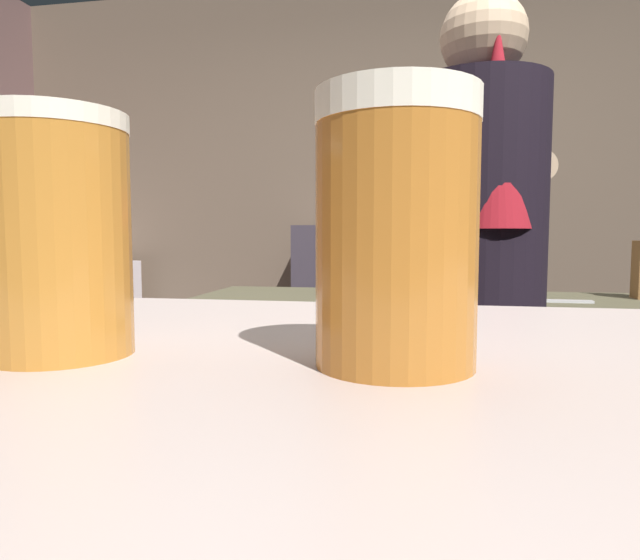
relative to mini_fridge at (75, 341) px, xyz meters
name	(u,v)px	position (x,y,z in m)	size (l,w,h in m)	color
wall_back	(407,203)	(2.03, 0.45, 0.86)	(5.20, 0.10, 2.70)	brown
prep_counter	(493,432)	(2.38, -1.12, -0.02)	(2.10, 0.60, 0.93)	#474330
back_shelf	(375,327)	(1.86, 0.17, 0.11)	(0.93, 0.36, 1.20)	#3C343E
mini_fridge	(75,341)	(0.00, 0.00, 0.00)	(0.63, 0.58, 0.98)	white
bartender	(479,283)	(2.28, -1.58, 0.54)	(0.49, 0.55, 1.77)	#372836
mixing_bowl	(358,288)	(1.90, -1.04, 0.46)	(0.17, 0.17, 0.05)	slate
chefs_knife	(554,301)	(2.56, -1.17, 0.44)	(0.24, 0.03, 0.01)	silver
pint_glass_near	(396,231)	(2.12, -2.79, 0.66)	(0.08, 0.08, 0.14)	#B86E28
pint_glass_far	(58,236)	(1.93, -2.80, 0.66)	(0.08, 0.08, 0.14)	#C07A2D
bottle_hot_sauce	(347,211)	(1.68, 0.25, 0.80)	(0.05, 0.05, 0.22)	black
bottle_vinegar	(431,209)	(2.17, 0.10, 0.80)	(0.06, 0.06, 0.23)	red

